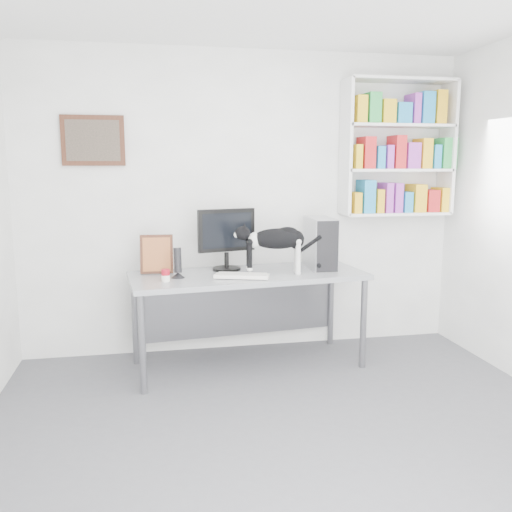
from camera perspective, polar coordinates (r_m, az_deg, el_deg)
name	(u,v)px	position (r m, az deg, el deg)	size (l,w,h in m)	color
room	(306,229)	(3.01, 5.31, 2.82)	(4.01, 4.01, 2.70)	#535358
bookshelf	(398,148)	(5.22, 14.68, 10.94)	(1.03, 0.28, 1.24)	silver
wall_art	(93,141)	(4.86, -16.78, 11.56)	(0.52, 0.04, 0.42)	#4D2918
desk	(248,320)	(4.61, -0.82, -6.73)	(1.94, 0.75, 0.81)	gray
monitor	(226,239)	(4.61, -3.14, 1.79)	(0.50, 0.24, 0.54)	black
keyboard	(242,276)	(4.33, -1.50, -2.09)	(0.43, 0.17, 0.03)	white
pc_tower	(320,243)	(4.74, 6.76, 1.37)	(0.20, 0.44, 0.44)	#B8B8BD
speaker	(178,262)	(4.35, -8.25, -0.65)	(0.11, 0.11, 0.25)	black
leaning_print	(157,254)	(4.56, -10.42, 0.26)	(0.27, 0.11, 0.33)	#4D2918
soup_can	(166,275)	(4.25, -9.49, -2.02)	(0.07, 0.07, 0.10)	#A00D1C
cat	(275,250)	(4.44, 2.05, 0.60)	(0.65, 0.17, 0.40)	black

